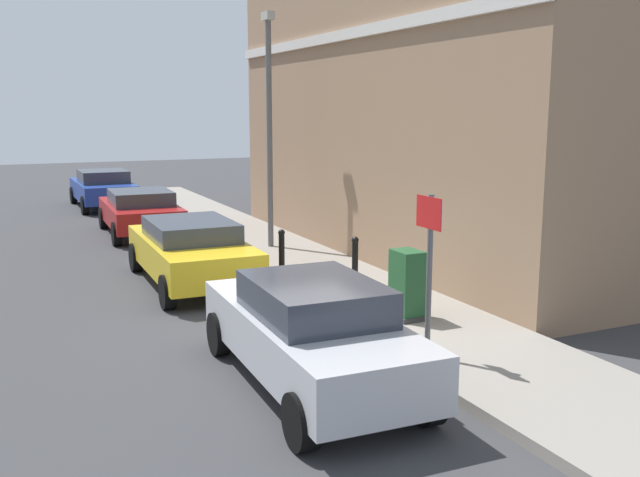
% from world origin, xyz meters
% --- Properties ---
extents(ground, '(80.00, 80.00, 0.00)m').
position_xyz_m(ground, '(0.00, 0.00, 0.00)').
color(ground, '#38383A').
extents(sidewalk, '(2.56, 30.00, 0.15)m').
position_xyz_m(sidewalk, '(1.92, 6.00, 0.07)').
color(sidewalk, gray).
rests_on(sidewalk, ground).
extents(corner_building, '(7.02, 13.43, 9.49)m').
position_xyz_m(corner_building, '(6.66, 4.72, 4.75)').
color(corner_building, '#937256').
rests_on(corner_building, ground).
extents(car_silver, '(1.88, 4.40, 1.45)m').
position_xyz_m(car_silver, '(-0.73, -2.18, 0.75)').
color(car_silver, '#B7B7BC').
rests_on(car_silver, ground).
extents(car_yellow, '(1.99, 4.46, 1.34)m').
position_xyz_m(car_yellow, '(-0.73, 3.87, 0.73)').
color(car_yellow, gold).
rests_on(car_yellow, ground).
extents(car_red, '(2.07, 4.17, 1.30)m').
position_xyz_m(car_red, '(-0.55, 10.24, 0.70)').
color(car_red, maroon).
rests_on(car_red, ground).
extents(car_blue, '(2.00, 4.36, 1.38)m').
position_xyz_m(car_blue, '(-0.69, 16.62, 0.72)').
color(car_blue, navy).
rests_on(car_blue, ground).
extents(utility_cabinet, '(0.46, 0.61, 1.15)m').
position_xyz_m(utility_cabinet, '(1.76, -0.50, 0.68)').
color(utility_cabinet, '#1E4C28').
rests_on(utility_cabinet, sidewalk).
extents(bollard_near_cabinet, '(0.14, 0.14, 1.04)m').
position_xyz_m(bollard_near_cabinet, '(1.86, 1.55, 0.70)').
color(bollard_near_cabinet, black).
rests_on(bollard_near_cabinet, sidewalk).
extents(bollard_far_kerb, '(0.14, 0.14, 1.04)m').
position_xyz_m(bollard_far_kerb, '(0.89, 2.91, 0.70)').
color(bollard_far_kerb, black).
rests_on(bollard_far_kerb, sidewalk).
extents(street_sign, '(0.08, 0.60, 2.30)m').
position_xyz_m(street_sign, '(1.03, -2.22, 1.66)').
color(street_sign, '#59595B').
rests_on(street_sign, sidewalk).
extents(lamppost, '(0.20, 0.44, 5.72)m').
position_xyz_m(lamppost, '(1.95, 6.35, 3.30)').
color(lamppost, '#59595B').
rests_on(lamppost, sidewalk).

